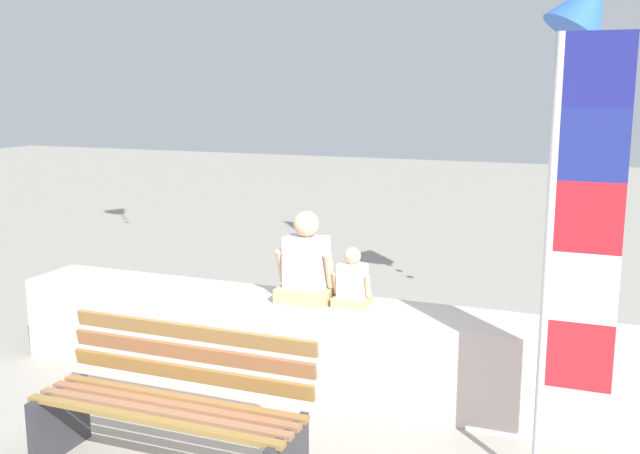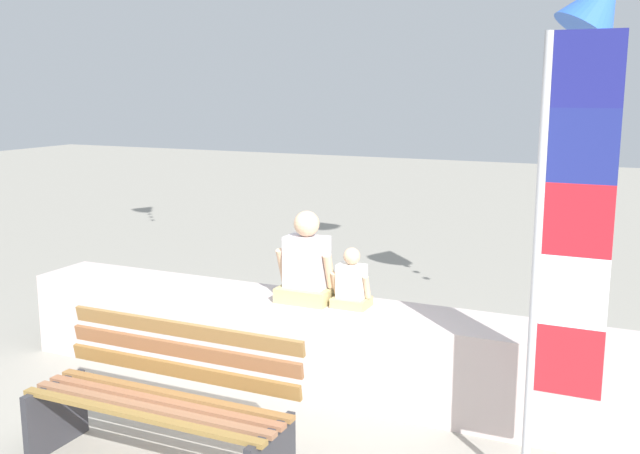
# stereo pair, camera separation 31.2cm
# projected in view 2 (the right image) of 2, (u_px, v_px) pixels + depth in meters

# --- Properties ---
(seawall_ledge) EXTENTS (5.14, 0.61, 0.71)m
(seawall_ledge) POSITION_uv_depth(u_px,v_px,m) (312.00, 344.00, 5.83)
(seawall_ledge) COLOR beige
(seawall_ledge) RESTS_ON ground
(park_bench) EXTENTS (1.74, 0.62, 0.88)m
(park_bench) POSITION_uv_depth(u_px,v_px,m) (163.00, 403.00, 4.58)
(park_bench) COLOR olive
(park_bench) RESTS_ON ground
(person_adult) EXTENTS (0.47, 0.34, 0.72)m
(person_adult) POSITION_uv_depth(u_px,v_px,m) (307.00, 266.00, 5.73)
(person_adult) COLOR tan
(person_adult) RESTS_ON seawall_ledge
(person_child) EXTENTS (0.30, 0.22, 0.46)m
(person_child) POSITION_uv_depth(u_px,v_px,m) (352.00, 284.00, 5.59)
(person_child) COLOR tan
(person_child) RESTS_ON seawall_ledge
(flag_banner) EXTENTS (0.41, 0.05, 2.65)m
(flag_banner) POSITION_uv_depth(u_px,v_px,m) (563.00, 241.00, 4.03)
(flag_banner) COLOR #B7B7BC
(flag_banner) RESTS_ON ground
(kite_blue) EXTENTS (0.91, 0.82, 1.13)m
(kite_blue) POSITION_uv_depth(u_px,v_px,m) (600.00, 3.00, 6.18)
(kite_blue) COLOR blue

